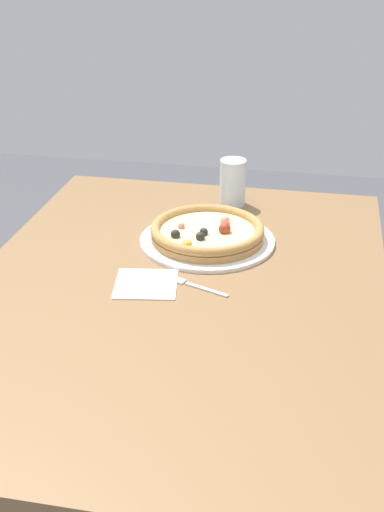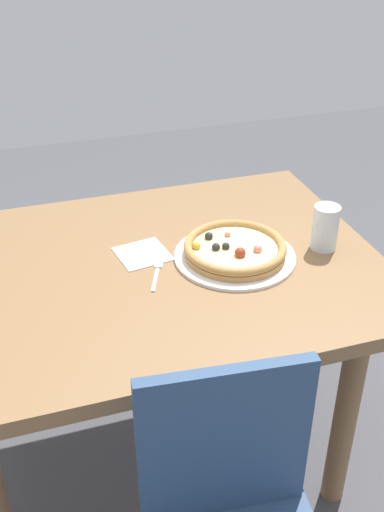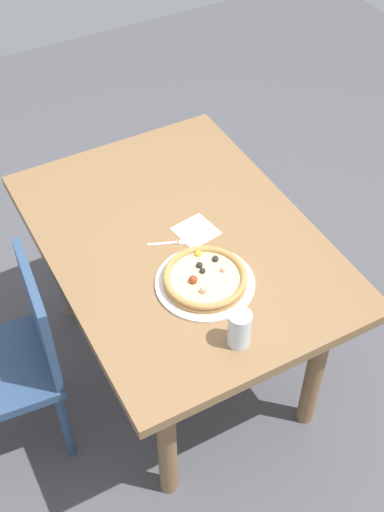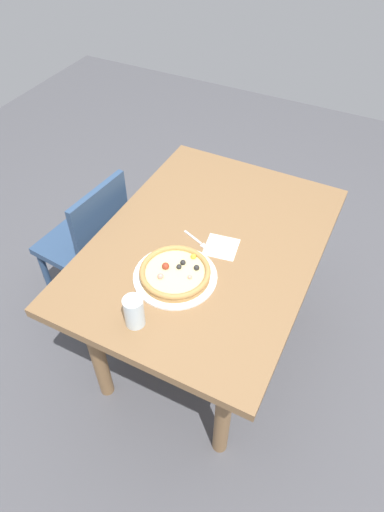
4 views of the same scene
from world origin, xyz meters
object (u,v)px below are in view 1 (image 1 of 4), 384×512
dining_table (175,326)px  drinking_glass (233,182)px  plate (207,241)px  napkin (146,284)px  pizza (207,232)px  fork (191,284)px

dining_table → drinking_glass: 0.54m
dining_table → plate: size_ratio=3.77×
drinking_glass → plate: bearing=174.3°
dining_table → plate: (0.24, -0.03, 0.11)m
napkin → drinking_glass: bearing=-13.7°
plate → drinking_glass: (0.27, -0.03, 0.06)m
pizza → napkin: (-0.24, 0.10, -0.03)m
pizza → napkin: size_ratio=2.08×
dining_table → drinking_glass: drinking_glass is taller
plate → pizza: bearing=177.4°
plate → fork: bearing=-179.4°
pizza → fork: pizza is taller
fork → napkin: size_ratio=1.14×
plate → napkin: size_ratio=2.47×
plate → napkin: (-0.25, 0.10, -0.00)m
drinking_glass → dining_table: bearing=173.6°
drinking_glass → napkin: (-0.51, 0.12, -0.07)m
dining_table → pizza: bearing=-7.3°
drinking_glass → napkin: size_ratio=0.96×
pizza → drinking_glass: (0.27, -0.03, 0.04)m
drinking_glass → napkin: drinking_glass is taller
napkin → plate: bearing=-21.8°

